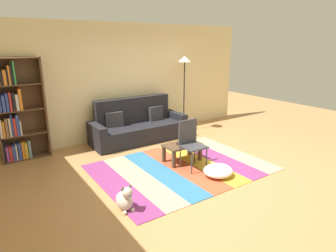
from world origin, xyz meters
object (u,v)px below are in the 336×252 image
Objects in this scene: tv_remote at (180,144)px; folding_chair at (191,140)px; couch at (138,126)px; bookshelf at (15,113)px; coffee_table at (182,147)px; standing_lamp at (184,69)px; dog at (125,199)px; pouf at (218,171)px.

tv_remote is 0.17× the size of folding_chair.
bookshelf is (-2.50, 0.28, 0.62)m from couch.
bookshelf is 3.28m from coffee_table.
coffee_table is at bearing -86.81° from couch.
tv_remote is at bearing -174.00° from coffee_table.
couch is 1.89m from standing_lamp.
dog is (0.91, -2.83, -0.79)m from bookshelf.
coffee_table is 0.79× the size of folding_chair.
bookshelf is 3.08m from dog.
pouf is at bearing -85.18° from couch.
couch is 2.51× the size of folding_chair.
dog is at bearing -138.97° from standing_lamp.
standing_lamp is 2.62m from folding_chair.
standing_lamp is at bearing 11.60° from tv_remote.
bookshelf is 5.02× the size of dog.
folding_chair is (-1.34, -1.98, -1.07)m from standing_lamp.
pouf is 3.51× the size of tv_remote.
bookshelf is 2.81× the size of coffee_table.
standing_lamp is (1.18, 2.56, 1.50)m from pouf.
couch is 1.63m from tv_remote.
dog is at bearing -121.97° from couch.
folding_chair is (-0.16, 0.58, 0.43)m from pouf.
couch is at bearing 94.82° from pouf.
coffee_table is 0.09m from tv_remote.
pouf is at bearing -45.80° from bookshelf.
bookshelf is at bearing 143.71° from coffee_table.
couch is 5.69× the size of dog.
couch reaches higher than coffee_table.
tv_remote is (-1.35, -1.67, -1.24)m from standing_lamp.
bookshelf is 3.41m from folding_chair.
standing_lamp is 2.48m from tv_remote.
bookshelf is 1.04× the size of standing_lamp.
standing_lamp is 12.84× the size of tv_remote.
pouf is 1.32× the size of dog.
standing_lamp is 2.14× the size of folding_chair.
pouf is 1.81m from dog.
folding_chair is at bearing -128.48° from tv_remote.
bookshelf is at bearing 103.59° from tv_remote.
bookshelf is 2.22× the size of folding_chair.
couch is at bearing -178.18° from standing_lamp.
standing_lamp is at bearing -3.44° from bookshelf.
tv_remote is (1.64, 0.92, 0.21)m from dog.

